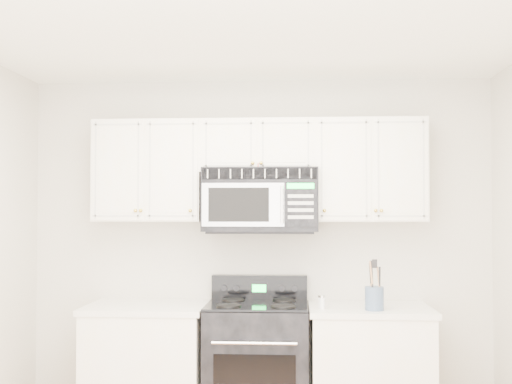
{
  "coord_description": "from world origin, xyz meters",
  "views": [
    {
      "loc": [
        0.28,
        -3.16,
        1.6
      ],
      "look_at": [
        0.0,
        1.3,
        1.73
      ],
      "focal_mm": 45.0,
      "sensor_mm": 36.0,
      "label": 1
    }
  ],
  "objects": [
    {
      "name": "utensil_crock",
      "position": [
        0.81,
        1.27,
        1.01
      ],
      "size": [
        0.13,
        0.13,
        0.34
      ],
      "color": "#425472",
      "rests_on": "base_cabinet_right"
    },
    {
      "name": "shaker_pepper",
      "position": [
        0.46,
        1.31,
        0.97
      ],
      "size": [
        0.04,
        0.04,
        0.09
      ],
      "color": "silver",
      "rests_on": "base_cabinet_right"
    },
    {
      "name": "range",
      "position": [
        0.0,
        1.45,
        0.48
      ],
      "size": [
        0.72,
        0.66,
        1.11
      ],
      "color": "black",
      "rests_on": "ground"
    },
    {
      "name": "base_cabinet_right",
      "position": [
        0.8,
        1.44,
        0.43
      ],
      "size": [
        0.86,
        0.65,
        0.92
      ],
      "color": "white",
      "rests_on": "ground"
    },
    {
      "name": "room",
      "position": [
        0.0,
        0.0,
        1.3
      ],
      "size": [
        3.51,
        3.51,
        2.61
      ],
      "color": "#9A5E3D",
      "rests_on": "ground"
    },
    {
      "name": "base_cabinet_left",
      "position": [
        -0.8,
        1.44,
        0.43
      ],
      "size": [
        0.86,
        0.65,
        0.92
      ],
      "color": "white",
      "rests_on": "ground"
    },
    {
      "name": "shaker_salt",
      "position": [
        0.45,
        1.34,
        0.96
      ],
      "size": [
        0.04,
        0.04,
        0.09
      ],
      "color": "silver",
      "rests_on": "base_cabinet_right"
    },
    {
      "name": "upper_cabinets",
      "position": [
        0.0,
        1.58,
        1.93
      ],
      "size": [
        2.44,
        0.37,
        0.75
      ],
      "color": "white",
      "rests_on": "ground"
    },
    {
      "name": "microwave",
      "position": [
        0.02,
        1.54,
        1.68
      ],
      "size": [
        0.83,
        0.47,
        0.46
      ],
      "color": "black",
      "rests_on": "ground"
    }
  ]
}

